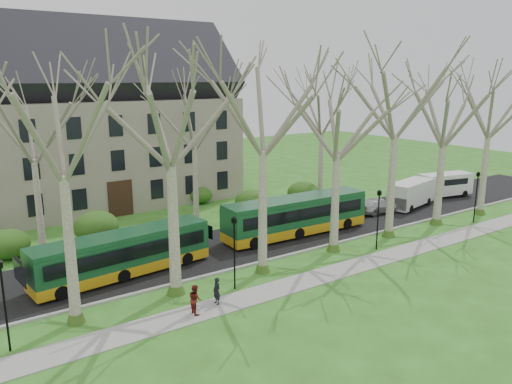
# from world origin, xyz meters

# --- Properties ---
(ground) EXTENTS (120.00, 120.00, 0.00)m
(ground) POSITION_xyz_m (0.00, 0.00, 0.00)
(ground) COLOR #32641C
(ground) RESTS_ON ground
(sidewalk) EXTENTS (70.00, 2.00, 0.06)m
(sidewalk) POSITION_xyz_m (0.00, -2.50, 0.03)
(sidewalk) COLOR gray
(sidewalk) RESTS_ON ground
(road) EXTENTS (80.00, 8.00, 0.06)m
(road) POSITION_xyz_m (0.00, 5.50, 0.03)
(road) COLOR black
(road) RESTS_ON ground
(curb) EXTENTS (80.00, 0.25, 0.14)m
(curb) POSITION_xyz_m (0.00, 1.50, 0.07)
(curb) COLOR #A5A39E
(curb) RESTS_ON ground
(building) EXTENTS (26.50, 12.20, 16.00)m
(building) POSITION_xyz_m (-6.00, 24.00, 8.07)
(building) COLOR gray
(building) RESTS_ON ground
(tree_row_verge) EXTENTS (49.00, 7.00, 14.00)m
(tree_row_verge) POSITION_xyz_m (0.00, 0.30, 7.00)
(tree_row_verge) COLOR gray
(tree_row_verge) RESTS_ON ground
(tree_row_far) EXTENTS (33.00, 7.00, 12.00)m
(tree_row_far) POSITION_xyz_m (-1.33, 11.00, 6.00)
(tree_row_far) COLOR gray
(tree_row_far) RESTS_ON ground
(lamp_row) EXTENTS (36.22, 0.22, 4.30)m
(lamp_row) POSITION_xyz_m (-0.00, -1.00, 2.57)
(lamp_row) COLOR black
(lamp_row) RESTS_ON ground
(hedges) EXTENTS (30.60, 8.60, 2.00)m
(hedges) POSITION_xyz_m (-4.67, 14.00, 1.00)
(hedges) COLOR #264E16
(hedges) RESTS_ON ground
(bus_lead) EXTENTS (11.35, 3.46, 2.79)m
(bus_lead) POSITION_xyz_m (-10.63, 4.55, 1.46)
(bus_lead) COLOR #154C29
(bus_lead) RESTS_ON road
(bus_follow) EXTENTS (12.25, 2.93, 3.04)m
(bus_follow) POSITION_xyz_m (3.39, 4.93, 1.58)
(bus_follow) COLOR #154C29
(bus_follow) RESTS_ON road
(sedan) EXTENTS (4.73, 2.21, 1.33)m
(sedan) POSITION_xyz_m (13.60, 5.58, 0.73)
(sedan) COLOR #B6B7BC
(sedan) RESTS_ON road
(van_a) EXTENTS (5.97, 3.22, 2.47)m
(van_a) POSITION_xyz_m (17.55, 5.29, 1.29)
(van_a) COLOR silver
(van_a) RESTS_ON road
(van_b) EXTENTS (5.83, 3.15, 2.41)m
(van_b) POSITION_xyz_m (23.83, 6.00, 1.27)
(van_b) COLOR silver
(van_b) RESTS_ON road
(pedestrian_a) EXTENTS (0.38, 0.56, 1.50)m
(pedestrian_a) POSITION_xyz_m (-7.92, -2.23, 0.81)
(pedestrian_a) COLOR black
(pedestrian_a) RESTS_ON sidewalk
(pedestrian_b) EXTENTS (0.63, 0.79, 1.57)m
(pedestrian_b) POSITION_xyz_m (-9.40, -2.55, 0.84)
(pedestrian_b) COLOR maroon
(pedestrian_b) RESTS_ON sidewalk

